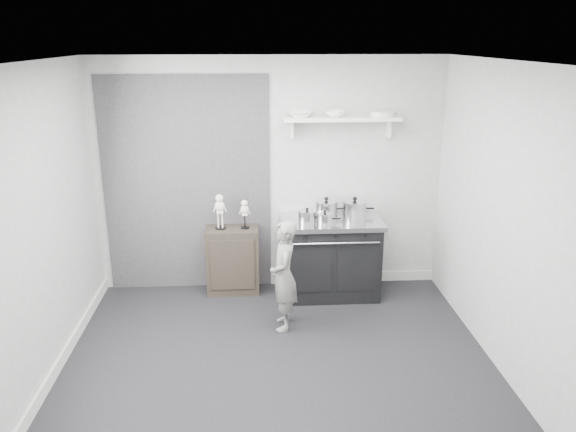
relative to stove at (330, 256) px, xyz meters
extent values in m
plane|color=black|center=(-0.68, -1.48, -0.46)|extent=(4.00, 4.00, 0.00)
cube|color=#A4A4A2|center=(-0.68, 0.32, 0.89)|extent=(4.00, 0.02, 2.70)
cube|color=#A4A4A2|center=(-0.68, -3.28, 0.89)|extent=(4.00, 0.02, 2.70)
cube|color=#A4A4A2|center=(-2.68, -1.48, 0.89)|extent=(0.02, 3.60, 2.70)
cube|color=#A4A4A2|center=(1.32, -1.48, 0.89)|extent=(0.02, 3.60, 2.70)
cube|color=silver|center=(-0.68, -1.48, 2.24)|extent=(4.00, 3.60, 0.02)
cube|color=black|center=(-1.63, 0.31, 0.79)|extent=(1.90, 0.02, 2.50)
cube|color=silver|center=(0.32, 0.30, -0.40)|extent=(2.00, 0.03, 0.12)
cube|color=silver|center=(-2.66, -1.48, -0.40)|extent=(0.03, 3.60, 0.12)
cube|color=white|center=(0.12, 0.19, 1.56)|extent=(1.30, 0.26, 0.04)
cube|color=white|center=(-0.43, 0.26, 1.44)|extent=(0.03, 0.12, 0.20)
cube|color=white|center=(0.67, 0.26, 1.44)|extent=(0.03, 0.12, 0.20)
cube|color=black|center=(0.00, 0.00, -0.03)|extent=(1.08, 0.65, 0.86)
cube|color=silver|center=(0.00, 0.00, 0.43)|extent=(1.14, 0.69, 0.05)
cube|color=black|center=(-0.26, -0.32, -0.01)|extent=(0.45, 0.02, 0.56)
cube|color=black|center=(0.26, -0.32, -0.01)|extent=(0.45, 0.02, 0.56)
cylinder|color=silver|center=(0.00, -0.35, 0.29)|extent=(0.97, 0.02, 0.02)
cylinder|color=black|center=(-0.32, -0.34, 0.38)|extent=(0.04, 0.03, 0.04)
cylinder|color=black|center=(0.00, -0.34, 0.38)|extent=(0.04, 0.03, 0.04)
cylinder|color=black|center=(0.32, -0.34, 0.38)|extent=(0.04, 0.03, 0.04)
cube|color=black|center=(-1.13, 0.13, -0.07)|extent=(0.60, 0.35, 0.78)
imported|color=slate|center=(-0.58, -0.77, 0.12)|extent=(0.28, 0.43, 1.15)
cylinder|color=silver|center=(-0.29, -0.12, 0.52)|extent=(0.19, 0.19, 0.13)
cylinder|color=silver|center=(-0.29, -0.12, 0.59)|extent=(0.20, 0.20, 0.02)
sphere|color=black|center=(-0.29, -0.12, 0.62)|extent=(0.03, 0.03, 0.03)
cylinder|color=black|center=(-0.15, -0.12, 0.52)|extent=(0.10, 0.02, 0.02)
cylinder|color=silver|center=(-0.05, 0.12, 0.54)|extent=(0.26, 0.26, 0.17)
cylinder|color=silver|center=(-0.05, 0.12, 0.63)|extent=(0.27, 0.27, 0.02)
sphere|color=black|center=(-0.05, 0.12, 0.66)|extent=(0.05, 0.05, 0.05)
cylinder|color=black|center=(0.12, 0.12, 0.54)|extent=(0.10, 0.02, 0.02)
cylinder|color=silver|center=(0.28, 0.13, 0.53)|extent=(0.28, 0.28, 0.16)
cylinder|color=silver|center=(0.28, 0.13, 0.62)|extent=(0.29, 0.29, 0.02)
sphere|color=black|center=(0.28, 0.13, 0.65)|extent=(0.05, 0.05, 0.05)
cylinder|color=black|center=(0.46, 0.13, 0.53)|extent=(0.10, 0.02, 0.02)
cylinder|color=silver|center=(-0.10, -0.16, 0.51)|extent=(0.18, 0.18, 0.11)
cylinder|color=silver|center=(-0.10, -0.16, 0.58)|extent=(0.18, 0.18, 0.02)
sphere|color=black|center=(-0.10, -0.16, 0.60)|extent=(0.03, 0.03, 0.03)
cylinder|color=black|center=(0.03, -0.16, 0.51)|extent=(0.10, 0.02, 0.02)
imported|color=white|center=(-0.35, 0.19, 1.61)|extent=(0.28, 0.28, 0.07)
imported|color=white|center=(0.04, 0.19, 1.61)|extent=(0.22, 0.22, 0.07)
cylinder|color=silver|center=(0.57, 0.19, 1.61)|extent=(0.27, 0.27, 0.06)
camera|label=1|loc=(-0.87, -5.99, 2.43)|focal=35.00mm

